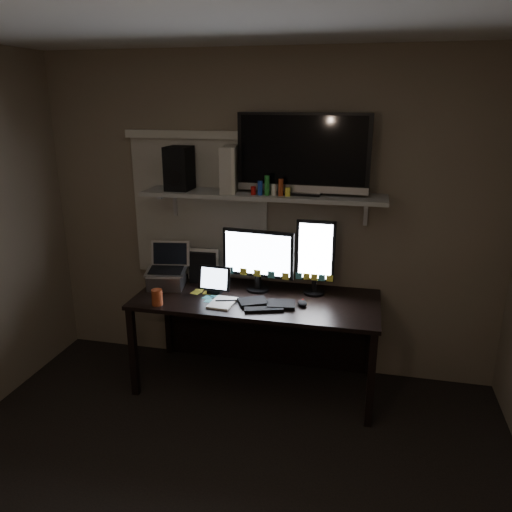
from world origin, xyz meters
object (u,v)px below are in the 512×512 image
(cup, at_px, (157,297))
(speaker, at_px, (179,168))
(mouse, at_px, (302,303))
(game_console, at_px, (231,169))
(desk, at_px, (260,313))
(laptop, at_px, (166,267))
(monitor_portrait, at_px, (315,257))
(tv, at_px, (303,154))
(tablet, at_px, (215,280))
(monitor_landscape, at_px, (258,260))
(keyboard, at_px, (267,303))

(cup, distance_m, speaker, 0.98)
(mouse, xyz_separation_m, game_console, (-0.59, 0.27, 0.90))
(desk, relative_size, speaker, 5.56)
(mouse, xyz_separation_m, laptop, (-1.08, 0.12, 0.15))
(monitor_portrait, bearing_deg, cup, -155.33)
(monitor_portrait, relative_size, game_console, 1.72)
(tv, height_order, speaker, tv)
(monitor_portrait, relative_size, cup, 5.03)
(monitor_portrait, distance_m, tv, 0.76)
(tablet, relative_size, laptop, 0.73)
(monitor_landscape, height_order, monitor_portrait, monitor_portrait)
(game_console, bearing_deg, tablet, -125.59)
(game_console, bearing_deg, laptop, -172.26)
(desk, xyz_separation_m, monitor_landscape, (-0.02, 0.03, 0.42))
(mouse, distance_m, game_console, 1.11)
(game_console, xyz_separation_m, speaker, (-0.40, -0.00, -0.01))
(monitor_portrait, xyz_separation_m, laptop, (-1.14, -0.13, -0.12))
(tablet, distance_m, game_console, 0.83)
(desk, distance_m, monitor_landscape, 0.42)
(monitor_landscape, distance_m, tablet, 0.36)
(monitor_portrait, bearing_deg, monitor_landscape, -175.06)
(tablet, bearing_deg, cup, -133.43)
(laptop, bearing_deg, keyboard, -20.19)
(keyboard, xyz_separation_m, tv, (0.19, 0.33, 1.02))
(laptop, relative_size, cup, 2.97)
(desk, xyz_separation_m, speaker, (-0.64, 0.07, 1.09))
(monitor_portrait, height_order, cup, monitor_portrait)
(game_console, bearing_deg, monitor_portrait, -11.51)
(keyboard, distance_m, game_console, 1.02)
(desk, distance_m, monitor_portrait, 0.62)
(monitor_portrait, bearing_deg, game_console, 179.36)
(tablet, xyz_separation_m, game_console, (0.09, 0.18, 0.81))
(mouse, xyz_separation_m, tablet, (-0.68, 0.09, 0.09))
(mouse, distance_m, cup, 1.04)
(monitor_landscape, bearing_deg, tv, 17.36)
(cup, bearing_deg, tablet, 42.54)
(keyboard, height_order, mouse, mouse)
(desk, relative_size, cup, 15.68)
(monitor_portrait, bearing_deg, desk, -170.79)
(monitor_portrait, xyz_separation_m, cup, (-1.07, -0.47, -0.23))
(monitor_landscape, height_order, mouse, monitor_landscape)
(game_console, distance_m, speaker, 0.40)
(monitor_landscape, xyz_separation_m, speaker, (-0.62, 0.04, 0.67))
(laptop, xyz_separation_m, game_console, (0.49, 0.15, 0.75))
(laptop, bearing_deg, monitor_landscape, -0.79)
(desk, xyz_separation_m, monitor_portrait, (0.41, 0.06, 0.47))
(monitor_landscape, bearing_deg, monitor_portrait, 9.61)
(mouse, height_order, game_console, game_console)
(desk, xyz_separation_m, keyboard, (0.10, -0.24, 0.19))
(keyboard, height_order, tv, tv)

